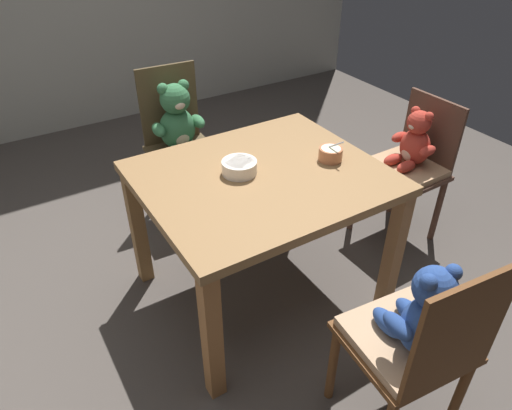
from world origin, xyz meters
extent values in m
cube|color=#48413C|center=(0.00, 0.00, -0.02)|extent=(5.20, 5.20, 0.04)
cube|color=olive|center=(0.00, 0.00, 0.68)|extent=(1.05, 0.91, 0.04)
cube|color=#915D33|center=(-0.48, -0.41, 0.33)|extent=(0.07, 0.07, 0.66)
cube|color=olive|center=(0.48, -0.41, 0.33)|extent=(0.07, 0.07, 0.66)
cube|color=brown|center=(-0.48, 0.41, 0.33)|extent=(0.07, 0.07, 0.66)
cube|color=brown|center=(0.48, 0.41, 0.33)|extent=(0.07, 0.07, 0.66)
cube|color=#4A3C24|center=(-0.02, 0.85, 0.42)|extent=(0.41, 0.40, 0.02)
cube|color=#4A3C24|center=(-0.01, 1.03, 0.67)|extent=(0.36, 0.04, 0.47)
cylinder|color=#4A3C24|center=(-0.19, 0.70, 0.21)|extent=(0.04, 0.04, 0.41)
cylinder|color=#4A3C24|center=(0.14, 0.68, 0.21)|extent=(0.04, 0.04, 0.41)
cylinder|color=#4A3C24|center=(-0.18, 1.02, 0.21)|extent=(0.04, 0.04, 0.41)
cylinder|color=#4A3C24|center=(0.15, 1.00, 0.21)|extent=(0.04, 0.04, 0.41)
ellipsoid|color=#356F44|center=(-0.02, 0.92, 0.56)|extent=(0.23, 0.19, 0.25)
ellipsoid|color=beige|center=(-0.02, 0.86, 0.55)|extent=(0.12, 0.07, 0.15)
sphere|color=#356F44|center=(-0.02, 0.91, 0.75)|extent=(0.18, 0.18, 0.18)
ellipsoid|color=beige|center=(-0.02, 0.84, 0.74)|extent=(0.07, 0.06, 0.05)
sphere|color=#356F44|center=(-0.08, 0.92, 0.81)|extent=(0.07, 0.07, 0.07)
sphere|color=#356F44|center=(0.05, 0.91, 0.81)|extent=(0.07, 0.07, 0.07)
ellipsoid|color=#356F44|center=(-0.14, 0.90, 0.59)|extent=(0.08, 0.14, 0.07)
ellipsoid|color=#356F44|center=(0.10, 0.88, 0.59)|extent=(0.08, 0.14, 0.07)
ellipsoid|color=#356F44|center=(-0.08, 0.79, 0.47)|extent=(0.08, 0.17, 0.08)
ellipsoid|color=#356F44|center=(0.04, 0.78, 0.47)|extent=(0.08, 0.17, 0.08)
cube|color=brown|center=(0.06, -0.85, 0.42)|extent=(0.44, 0.42, 0.02)
cube|color=brown|center=(0.05, -1.03, 0.66)|extent=(0.37, 0.05, 0.45)
cylinder|color=brown|center=(0.25, -0.71, 0.21)|extent=(0.04, 0.04, 0.41)
cylinder|color=brown|center=(-0.09, -0.67, 0.21)|extent=(0.04, 0.04, 0.41)
cylinder|color=brown|center=(0.22, -1.03, 0.21)|extent=(0.04, 0.04, 0.41)
cube|color=tan|center=(0.06, -0.85, 0.45)|extent=(0.40, 0.38, 0.04)
ellipsoid|color=navy|center=(0.06, -0.92, 0.58)|extent=(0.20, 0.18, 0.22)
ellipsoid|color=beige|center=(0.06, -0.86, 0.57)|extent=(0.11, 0.07, 0.13)
sphere|color=navy|center=(0.06, -0.91, 0.74)|extent=(0.14, 0.14, 0.14)
ellipsoid|color=beige|center=(0.06, -0.86, 0.73)|extent=(0.06, 0.05, 0.04)
sphere|color=navy|center=(0.11, -0.92, 0.79)|extent=(0.05, 0.05, 0.05)
sphere|color=navy|center=(0.01, -0.91, 0.79)|extent=(0.05, 0.05, 0.05)
ellipsoid|color=navy|center=(0.17, -0.90, 0.60)|extent=(0.07, 0.13, 0.06)
ellipsoid|color=navy|center=(-0.05, -0.88, 0.60)|extent=(0.07, 0.13, 0.06)
ellipsoid|color=navy|center=(0.12, -0.81, 0.50)|extent=(0.08, 0.15, 0.07)
ellipsoid|color=navy|center=(0.02, -0.80, 0.50)|extent=(0.08, 0.15, 0.07)
cube|color=#4C3025|center=(0.92, -0.01, 0.42)|extent=(0.41, 0.40, 0.02)
cube|color=#4C3025|center=(1.12, 0.00, 0.63)|extent=(0.02, 0.37, 0.39)
cylinder|color=#4C3025|center=(0.75, 0.16, 0.21)|extent=(0.04, 0.04, 0.41)
cylinder|color=#4C3025|center=(0.76, -0.18, 0.21)|extent=(0.04, 0.04, 0.41)
cylinder|color=#4C3025|center=(1.09, 0.16, 0.21)|extent=(0.04, 0.04, 0.41)
cylinder|color=#4C3025|center=(1.10, -0.17, 0.21)|extent=(0.04, 0.04, 0.41)
cube|color=tan|center=(0.92, -0.01, 0.45)|extent=(0.37, 0.37, 0.04)
ellipsoid|color=#B23528|center=(0.99, -0.01, 0.57)|extent=(0.15, 0.18, 0.20)
ellipsoid|color=beige|center=(0.95, -0.01, 0.56)|extent=(0.05, 0.10, 0.12)
sphere|color=#B23528|center=(0.98, -0.01, 0.72)|extent=(0.13, 0.13, 0.13)
ellipsoid|color=beige|center=(0.94, -0.01, 0.71)|extent=(0.05, 0.05, 0.04)
sphere|color=#B23528|center=(0.99, 0.04, 0.77)|extent=(0.05, 0.05, 0.05)
sphere|color=#B23528|center=(0.99, -0.05, 0.77)|extent=(0.05, 0.05, 0.05)
ellipsoid|color=#B23528|center=(0.97, 0.09, 0.59)|extent=(0.11, 0.06, 0.06)
ellipsoid|color=#B23528|center=(0.97, -0.11, 0.59)|extent=(0.11, 0.06, 0.06)
ellipsoid|color=#B23528|center=(0.89, 0.04, 0.50)|extent=(0.13, 0.06, 0.06)
ellipsoid|color=#B23528|center=(0.89, -0.06, 0.50)|extent=(0.13, 0.06, 0.06)
cylinder|color=#B26C48|center=(0.34, -0.06, 0.74)|extent=(0.11, 0.11, 0.06)
cylinder|color=#B26C48|center=(0.34, -0.06, 0.71)|extent=(0.06, 0.06, 0.01)
cylinder|color=beige|center=(0.34, -0.06, 0.76)|extent=(0.09, 0.09, 0.01)
cylinder|color=#BCBCC1|center=(0.34, -0.08, 0.79)|extent=(0.03, 0.08, 0.06)
ellipsoid|color=#BCBCC1|center=(0.33, -0.05, 0.76)|extent=(0.03, 0.04, 0.01)
cylinder|color=white|center=(-0.08, 0.06, 0.74)|extent=(0.16, 0.16, 0.06)
cylinder|color=white|center=(-0.08, 0.06, 0.71)|extent=(0.09, 0.09, 0.01)
cylinder|color=#D4B389|center=(-0.08, 0.06, 0.76)|extent=(0.13, 0.13, 0.01)
camera|label=1|loc=(-0.96, -1.50, 1.77)|focal=32.86mm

